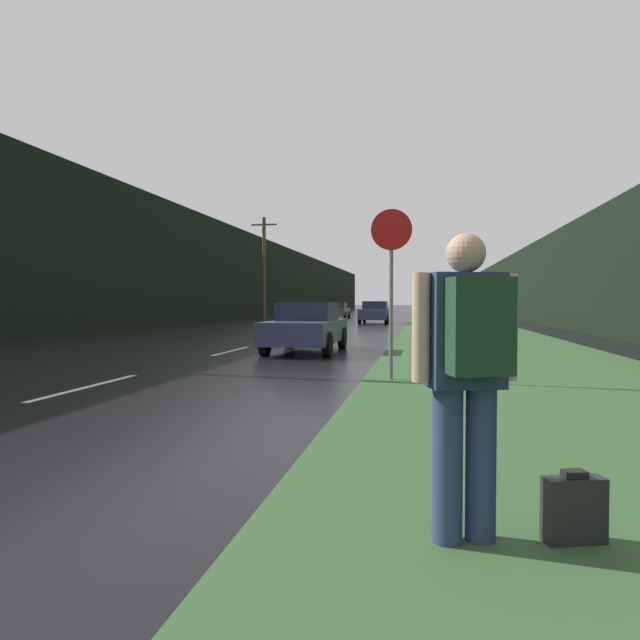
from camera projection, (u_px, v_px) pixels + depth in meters
grass_verge at (452, 322)px, 40.34m from camera, size 6.00×240.00×0.02m
lane_stripe_b at (88, 387)px, 9.29m from camera, size 0.12×3.00×0.01m
lane_stripe_c at (231, 351)px, 16.17m from camera, size 0.12×3.00×0.01m
lane_stripe_d at (289, 336)px, 23.05m from camera, size 0.12×3.00×0.01m
lane_stripe_e at (320, 329)px, 29.93m from camera, size 0.12×3.00×0.01m
lane_stripe_f at (340, 324)px, 36.81m from camera, size 0.12×3.00×0.01m
treeline_far_side at (254, 278)px, 53.25m from camera, size 2.00×140.00×7.35m
treeline_near_side at (518, 288)px, 49.01m from camera, size 2.00×140.00×5.28m
utility_pole_far at (264, 268)px, 39.05m from camera, size 1.80×0.24×7.20m
stop_sign at (391, 274)px, 9.98m from camera, size 0.72×0.07×3.01m
hitchhiker_with_backpack at (467, 368)px, 3.18m from camera, size 0.59×0.51×1.77m
suitcase at (574, 511)px, 3.22m from camera, size 0.37×0.22×0.43m
car_passing_near at (307, 327)px, 15.89m from camera, size 1.83×4.31×1.38m
car_passing_far at (375, 312)px, 37.63m from camera, size 1.89×4.63×1.46m
car_oncoming at (337, 310)px, 49.99m from camera, size 1.90×4.15×1.36m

